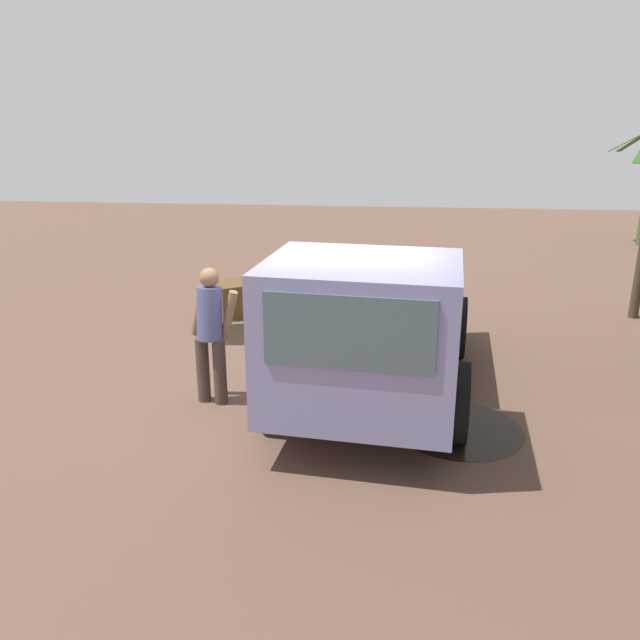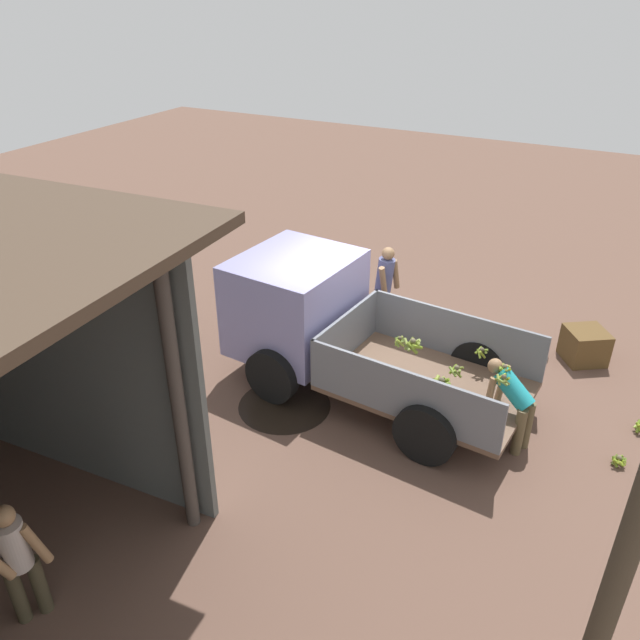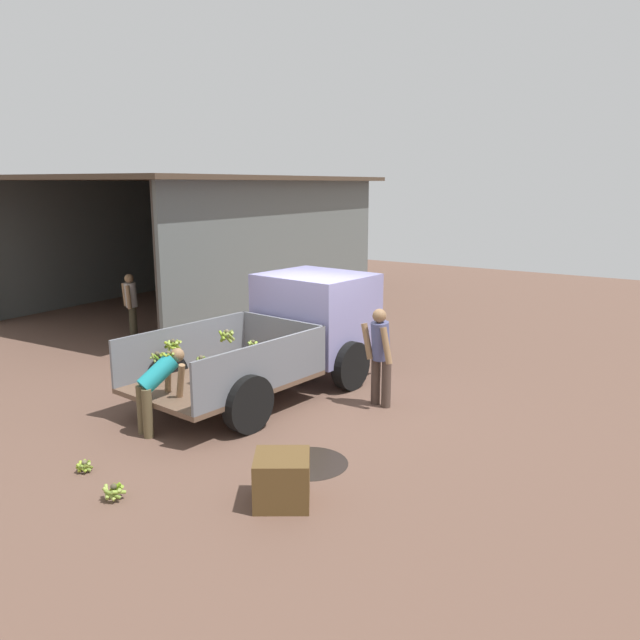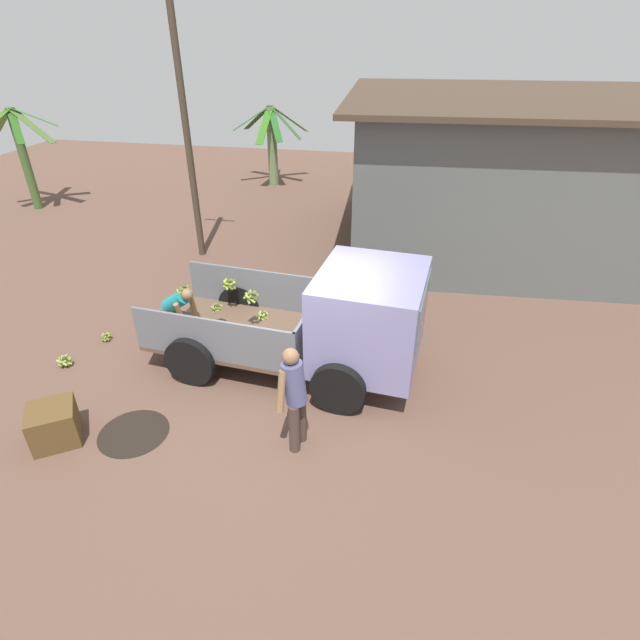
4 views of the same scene
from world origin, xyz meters
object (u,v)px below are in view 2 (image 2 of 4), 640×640
object	(u,v)px
cargo_truck	(317,317)
person_bystander_near_shed	(18,558)
banana_bunch_on_ground_0	(619,460)
person_foreground_visitor	(385,285)
person_worker_loading	(513,400)
wooden_crate_0	(585,345)

from	to	relation	value
cargo_truck	person_bystander_near_shed	distance (m)	5.42
banana_bunch_on_ground_0	person_foreground_visitor	bearing A→B (deg)	-24.99
person_foreground_visitor	person_worker_loading	world-z (taller)	person_foreground_visitor
wooden_crate_0	person_bystander_near_shed	bearing A→B (deg)	60.70
cargo_truck	wooden_crate_0	bearing A→B (deg)	-142.09
person_foreground_visitor	wooden_crate_0	distance (m)	3.61
cargo_truck	person_worker_loading	bearing A→B (deg)	179.47
person_bystander_near_shed	banana_bunch_on_ground_0	size ratio (longest dim) A/B	7.36
person_foreground_visitor	wooden_crate_0	size ratio (longest dim) A/B	2.61
person_foreground_visitor	person_bystander_near_shed	distance (m)	7.33
person_foreground_visitor	banana_bunch_on_ground_0	size ratio (longest dim) A/B	7.95
person_foreground_visitor	wooden_crate_0	xyz separation A→B (m)	(-3.51, -0.60, -0.64)
banana_bunch_on_ground_0	wooden_crate_0	bearing A→B (deg)	-73.00
person_foreground_visitor	person_worker_loading	size ratio (longest dim) A/B	1.34
person_bystander_near_shed	wooden_crate_0	size ratio (longest dim) A/B	2.42
person_bystander_near_shed	wooden_crate_0	distance (m)	9.05
cargo_truck	person_bystander_near_shed	world-z (taller)	cargo_truck
person_worker_loading	wooden_crate_0	size ratio (longest dim) A/B	1.95
person_worker_loading	person_bystander_near_shed	xyz separation A→B (m)	(3.74, 5.05, 0.12)
banana_bunch_on_ground_0	cargo_truck	bearing A→B (deg)	-1.55
person_worker_loading	banana_bunch_on_ground_0	distance (m)	1.63
person_bystander_near_shed	banana_bunch_on_ground_0	bearing A→B (deg)	75.46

